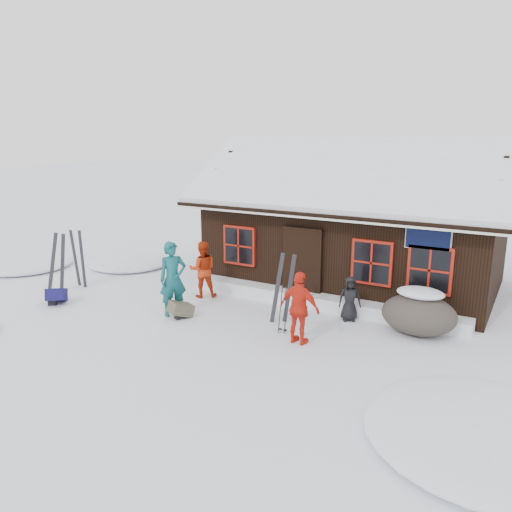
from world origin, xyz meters
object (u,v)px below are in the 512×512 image
object	(u,v)px
backpack_blue	(57,298)
backpack_olive	(181,312)
skier_orange_right	(300,308)
ski_poles	(283,310)
skier_crouched	(350,299)
boulder	(419,313)
skier_orange_left	(202,269)
ski_pair_left	(57,264)
skier_teal	(173,279)

from	to	relation	value
backpack_blue	backpack_olive	size ratio (longest dim) A/B	1.10
skier_orange_right	backpack_olive	distance (m)	3.31
ski_poles	backpack_blue	bearing A→B (deg)	-168.82
skier_orange_right	skier_crouched	world-z (taller)	skier_orange_right
skier_crouched	boulder	xyz separation A→B (m)	(1.66, -0.04, -0.06)
skier_orange_left	ski_poles	bearing A→B (deg)	121.25
backpack_blue	backpack_olive	distance (m)	3.67
ski_pair_left	backpack_blue	size ratio (longest dim) A/B	2.98
backpack_olive	boulder	bearing A→B (deg)	43.72
ski_pair_left	ski_poles	size ratio (longest dim) A/B	1.51
skier_teal	skier_orange_right	bearing A→B (deg)	-55.12
skier_orange_left	ski_pair_left	bearing A→B (deg)	-12.05
boulder	skier_teal	bearing A→B (deg)	-161.99
skier_orange_right	skier_orange_left	bearing A→B (deg)	-18.17
boulder	skier_crouched	bearing A→B (deg)	178.62
skier_crouched	ski_poles	xyz separation A→B (m)	(-1.04, -1.55, 0.00)
skier_orange_left	skier_orange_right	size ratio (longest dim) A/B	0.98
skier_teal	backpack_blue	xyz separation A→B (m)	(-3.31, -0.91, -0.78)
skier_orange_right	backpack_blue	bearing A→B (deg)	12.30
boulder	backpack_olive	world-z (taller)	boulder
skier_teal	ski_poles	xyz separation A→B (m)	(2.93, 0.32, -0.39)
skier_crouched	backpack_olive	xyz separation A→B (m)	(-3.70, -1.93, -0.41)
backpack_olive	ski_poles	bearing A→B (deg)	32.41
skier_teal	skier_orange_left	bearing A→B (deg)	43.91
skier_teal	skier_orange_left	xyz separation A→B (m)	(-0.24, 1.57, -0.15)
backpack_blue	backpack_olive	bearing A→B (deg)	-25.72
skier_teal	skier_crouched	bearing A→B (deg)	-29.50
ski_pair_left	ski_poles	xyz separation A→B (m)	(6.98, 0.54, -0.30)
backpack_olive	skier_crouched	bearing A→B (deg)	51.86
skier_teal	backpack_blue	size ratio (longest dim) A/B	3.11
skier_orange_left	backpack_blue	distance (m)	4.00
skier_orange_right	boulder	size ratio (longest dim) A/B	0.96
skier_teal	ski_poles	distance (m)	2.97
ski_pair_left	backpack_olive	xyz separation A→B (m)	(4.31, 0.16, -0.71)
skier_crouched	boulder	bearing A→B (deg)	-28.46
skier_orange_left	backpack_olive	distance (m)	1.82
skier_orange_left	backpack_blue	world-z (taller)	skier_orange_left
skier_crouched	ski_poles	distance (m)	1.87
skier_orange_left	boulder	size ratio (longest dim) A/B	0.95
skier_orange_right	backpack_blue	xyz separation A→B (m)	(-6.81, -0.89, -0.64)
ski_poles	skier_crouched	bearing A→B (deg)	56.24
skier_teal	backpack_blue	world-z (taller)	skier_teal
boulder	ski_poles	world-z (taller)	ski_poles
skier_teal	boulder	xyz separation A→B (m)	(5.63, 1.83, -0.45)
skier_orange_right	backpack_olive	world-z (taller)	skier_orange_right
boulder	ski_pair_left	bearing A→B (deg)	-168.03
boulder	ski_pair_left	world-z (taller)	ski_pair_left
skier_teal	backpack_olive	world-z (taller)	skier_teal
skier_crouched	backpack_olive	world-z (taller)	skier_crouched
skier_teal	skier_crouched	world-z (taller)	skier_teal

